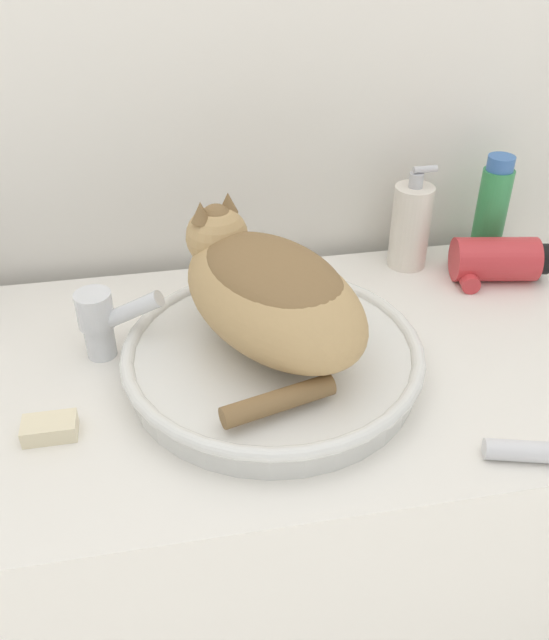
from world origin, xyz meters
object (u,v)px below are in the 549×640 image
(cat, at_px, (268,290))
(soap_bar, at_px, (50,428))
(faucet, at_px, (103,320))
(shampoo_bottle_tall, at_px, (491,210))
(soap_pump_bottle, at_px, (411,226))
(hair_dryer, at_px, (494,260))

(cat, relative_size, soap_bar, 5.27)
(faucet, bearing_deg, shampoo_bottle_tall, 35.51)
(soap_pump_bottle, relative_size, shampoo_bottle_tall, 0.96)
(cat, distance_m, faucet, 0.26)
(soap_pump_bottle, bearing_deg, cat, -139.19)
(hair_dryer, bearing_deg, soap_pump_bottle, 159.79)
(shampoo_bottle_tall, xyz_separation_m, hair_dryer, (-0.02, -0.08, -0.06))
(faucet, xyz_separation_m, soap_bar, (-0.07, -0.16, -0.05))
(shampoo_bottle_tall, bearing_deg, cat, -150.02)
(faucet, xyz_separation_m, hair_dryer, (0.66, 0.10, -0.03))
(shampoo_bottle_tall, relative_size, hair_dryer, 1.14)
(soap_pump_bottle, relative_size, hair_dryer, 1.10)
(faucet, relative_size, soap_bar, 1.90)
(cat, height_order, faucet, cat)
(faucet, height_order, soap_bar, faucet)
(soap_pump_bottle, distance_m, hair_dryer, 0.16)
(faucet, distance_m, soap_pump_bottle, 0.56)
(cat, xyz_separation_m, faucet, (-0.23, 0.08, -0.07))
(cat, bearing_deg, hair_dryer, -95.38)
(shampoo_bottle_tall, relative_size, soap_bar, 2.85)
(soap_bar, bearing_deg, shampoo_bottle_tall, 24.28)
(soap_pump_bottle, height_order, shampoo_bottle_tall, shampoo_bottle_tall)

